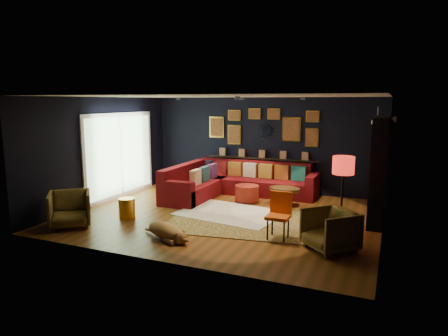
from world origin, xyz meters
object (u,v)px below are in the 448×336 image
at_px(armchair_left, 70,207).
at_px(gold_stool, 127,208).
at_px(armchair_right, 330,228).
at_px(floor_lamp, 343,169).
at_px(coffee_table, 285,191).
at_px(orange_chair, 279,211).
at_px(sectional, 230,183).
at_px(dog, 164,227).
at_px(pouf, 247,193).

distance_m(armchair_left, gold_stool, 1.18).
height_order(armchair_right, floor_lamp, floor_lamp).
xyz_separation_m(coffee_table, orange_chair, (0.50, -2.36, 0.16)).
distance_m(sectional, floor_lamp, 3.79).
height_order(coffee_table, armchair_right, armchair_right).
relative_size(floor_lamp, dog, 1.24).
bearing_deg(orange_chair, dog, -156.71).
xyz_separation_m(coffee_table, dog, (-1.44, -3.19, -0.14)).
relative_size(armchair_right, floor_lamp, 0.52).
height_order(gold_stool, dog, gold_stool).
height_order(pouf, floor_lamp, floor_lamp).
bearing_deg(floor_lamp, armchair_right, -92.73).
xyz_separation_m(sectional, orange_chair, (2.11, -2.77, 0.19)).
relative_size(orange_chair, floor_lamp, 0.58).
bearing_deg(pouf, orange_chair, -57.62).
distance_m(armchair_right, floor_lamp, 1.35).
bearing_deg(pouf, armchair_left, -128.44).
height_order(pouf, gold_stool, gold_stool).
height_order(pouf, orange_chair, orange_chair).
bearing_deg(dog, orange_chair, 47.36).
bearing_deg(orange_chair, pouf, 122.40).
bearing_deg(armchair_left, orange_chair, -27.25).
xyz_separation_m(pouf, floor_lamp, (2.45, -1.48, 1.01)).
relative_size(pouf, floor_lamp, 0.40).
relative_size(armchair_right, gold_stool, 1.77).
height_order(sectional, armchair_left, sectional).
relative_size(pouf, orange_chair, 0.69).
bearing_deg(pouf, floor_lamp, -31.06).
height_order(coffee_table, armchair_left, armchair_left).
bearing_deg(floor_lamp, pouf, 148.94).
xyz_separation_m(sectional, armchair_right, (3.06, -3.01, 0.06)).
relative_size(armchair_right, dog, 0.65).
distance_m(armchair_left, armchair_right, 5.06).
distance_m(pouf, floor_lamp, 3.04).
xyz_separation_m(coffee_table, gold_stool, (-2.87, -2.39, -0.13)).
distance_m(coffee_table, dog, 3.51).
bearing_deg(orange_chair, coffee_table, 101.99).
height_order(armchair_right, dog, armchair_right).
bearing_deg(armchair_right, coffee_table, 163.58).
bearing_deg(floor_lamp, gold_stool, -169.00).
distance_m(sectional, gold_stool, 3.08).
bearing_deg(gold_stool, dog, -29.28).
xyz_separation_m(sectional, armchair_left, (-1.94, -3.75, 0.08)).
xyz_separation_m(pouf, gold_stool, (-1.92, -2.33, -0.01)).
height_order(pouf, armchair_right, armchair_right).
xyz_separation_m(coffee_table, pouf, (-0.95, -0.07, -0.12)).
bearing_deg(orange_chair, armchair_left, -166.38).
height_order(armchair_left, dog, armchair_left).
xyz_separation_m(orange_chair, floor_lamp, (1.00, 0.81, 0.73)).
bearing_deg(sectional, coffee_table, -14.42).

